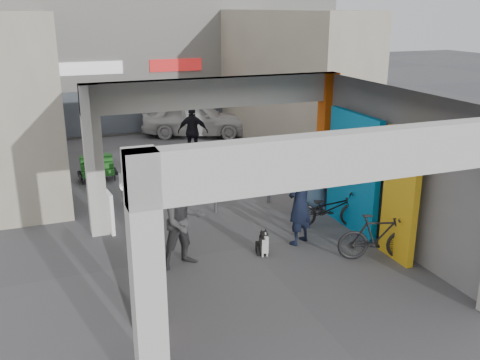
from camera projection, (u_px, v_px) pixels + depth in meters
name	position (u px, v px, depth m)	size (l,w,h in m)	color
ground	(249.00, 247.00, 11.88)	(90.00, 90.00, 0.00)	#505054
arcade_canopy	(290.00, 154.00, 10.62)	(6.40, 6.45, 6.40)	beige
far_building	(129.00, 34.00, 23.09)	(18.00, 4.08, 8.00)	silver
plaza_bldg_left	(21.00, 96.00, 16.25)	(2.00, 9.00, 5.00)	#B5AE96
plaza_bldg_right	(288.00, 82.00, 19.30)	(2.00, 9.00, 5.00)	#B5AE96
bollard_left	(159.00, 202.00, 13.26)	(0.09, 0.09, 0.96)	gray
bollard_center	(216.00, 198.00, 13.74)	(0.09, 0.09, 0.84)	gray
bollard_right	(269.00, 188.00, 14.50)	(0.09, 0.09, 0.83)	gray
advert_board_near	(150.00, 311.00, 8.46)	(0.21, 0.55, 1.00)	white
advert_board_far	(110.00, 212.00, 12.53)	(0.15, 0.56, 1.00)	white
cafe_set	(140.00, 186.00, 15.02)	(1.33, 1.07, 0.80)	#A2A1A6
produce_stand	(97.00, 171.00, 16.37)	(1.15, 0.62, 0.76)	black
crate_stack	(176.00, 154.00, 18.39)	(0.54, 0.48, 0.56)	#1A5819
border_collie	(263.00, 244.00, 11.45)	(0.22, 0.44, 0.60)	black
man_with_dog	(300.00, 203.00, 11.80)	(0.71, 0.46, 1.93)	black
man_back_turned	(184.00, 221.00, 10.78)	(0.94, 0.73, 1.94)	#3A3A3C
man_elderly	(318.00, 178.00, 13.97)	(0.80, 0.52, 1.64)	#547BA4
man_crates	(193.00, 132.00, 18.78)	(1.07, 0.44, 1.82)	black
bicycle_front	(328.00, 209.00, 12.83)	(0.63, 1.81, 0.95)	black
bicycle_rear	(378.00, 237.00, 11.17)	(0.48, 1.69, 1.01)	black
white_van	(196.00, 118.00, 22.00)	(1.74, 4.33, 1.48)	silver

